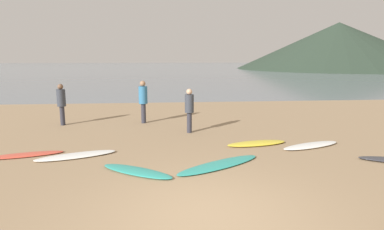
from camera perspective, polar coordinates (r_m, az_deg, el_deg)
name	(u,v)px	position (r m, az deg, el deg)	size (l,w,h in m)	color
ground_plane	(178,116)	(15.44, -2.38, -0.19)	(120.00, 120.00, 0.20)	#997C5B
ocean_water	(166,68)	(69.09, -4.60, 8.11)	(140.00, 100.00, 0.01)	slate
headland_hill	(338,46)	(72.72, 24.05, 10.97)	(39.71, 39.71, 9.11)	#28382B
surfboard_0	(24,155)	(10.18, -27.20, -6.21)	(2.02, 0.46, 0.06)	#D84C38
surfboard_1	(76,155)	(9.53, -19.56, -6.67)	(2.14, 0.55, 0.08)	white
surfboard_2	(137,171)	(7.94, -9.61, -9.63)	(1.97, 0.51, 0.08)	teal
surfboard_3	(219,165)	(8.31, 4.79, -8.63)	(2.56, 0.57, 0.07)	teal
surfboard_4	(257,143)	(10.36, 11.20, -4.86)	(1.94, 0.57, 0.09)	yellow
surfboard_5	(311,145)	(10.57, 20.03, -5.00)	(2.08, 0.50, 0.10)	white
person_0	(61,101)	(13.81, -21.83, 2.28)	(0.33, 0.33, 1.64)	#2D2D38
person_1	(143,98)	(13.38, -8.53, 2.90)	(0.35, 0.35, 1.73)	#2D2D38
person_2	(189,107)	(11.57, -0.47, 1.41)	(0.32, 0.32, 1.58)	#2D2D38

